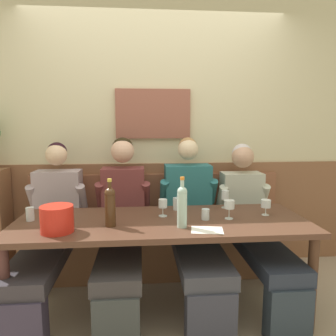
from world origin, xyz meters
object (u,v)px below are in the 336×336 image
Objects in this scene: ice_bucket at (57,219)px; wine_glass_mid_right at (266,204)px; wine_bottle_green_tall at (110,205)px; wine_glass_near_bucket at (163,204)px; wine_glass_center_front at (229,205)px; dining_table at (162,230)px; water_tumbler_center at (205,214)px; person_right_seat at (122,218)px; person_center_left_seat at (49,225)px; wine_glass_center_rear at (225,196)px; wine_bottle_clear_water at (182,205)px; person_left_seat at (193,219)px; person_center_right_seat at (253,219)px; water_tumbler_right at (30,214)px; wall_bench at (157,244)px; water_tumbler_left at (177,204)px.

ice_bucket reaches higher than wine_glass_mid_right.
wine_bottle_green_tall is at bearing 15.20° from ice_bucket.
wine_glass_center_front is at bearing -12.51° from wine_glass_near_bucket.
dining_table is 10.09× the size of ice_bucket.
water_tumbler_center is (0.32, -0.02, 0.12)m from dining_table.
person_right_seat reaches higher than wine_glass_mid_right.
person_center_left_seat is 15.70× the size of water_tumbler_center.
wine_glass_near_bucket is 0.50m from wine_glass_center_front.
person_right_seat reaches higher than wine_glass_center_rear.
wine_glass_center_front reaches higher than wine_glass_near_bucket.
wine_bottle_clear_water is 1.05× the size of wine_bottle_green_tall.
wine_glass_mid_right is (0.26, -0.24, -0.02)m from wine_glass_center_rear.
person_center_left_seat is at bearing 179.03° from wine_glass_center_rear.
person_left_seat is at bearing 28.33° from ice_bucket.
person_right_seat reaches higher than person_left_seat.
ice_bucket is 1.22m from wine_glass_center_front.
wine_glass_near_bucket is (0.33, -0.25, 0.18)m from person_right_seat.
water_tumbler_right is at bearing -171.80° from person_center_right_seat.
person_center_left_seat reaches higher than wine_glass_mid_right.
wine_bottle_green_tall is (-0.36, -0.11, 0.23)m from dining_table.
ice_bucket is at bearing -160.94° from person_center_right_seat.
wine_glass_near_bucket is at bearing 80.54° from dining_table.
dining_table is 0.44m from person_left_seat.
wine_glass_center_rear reaches higher than wine_glass_center_front.
wine_glass_center_rear is at bearing -0.97° from person_center_left_seat.
wall_bench is 0.76m from dining_table.
wall_bench is 1.87× the size of person_right_seat.
wine_glass_near_bucket is at bearing 167.49° from wine_glass_center_front.
person_center_right_seat is 12.50× the size of water_tumbler_left.
dining_table is 1.72× the size of person_center_right_seat.
wine_bottle_clear_water is (-0.68, -0.50, 0.27)m from person_center_right_seat.
water_tumbler_center is at bearing -84.50° from person_left_seat.
water_tumbler_right is (-1.09, 0.24, -0.11)m from wine_bottle_clear_water.
wall_bench is 0.58m from person_right_seat.
wine_glass_center_rear is (0.27, -0.04, 0.20)m from person_left_seat.
wine_glass_center_front is (0.49, -0.11, 0.01)m from wine_glass_near_bucket.
wine_glass_mid_right is (0.81, 0.05, 0.17)m from dining_table.
wine_bottle_clear_water reaches higher than ice_bucket.
person_left_seat is at bearing 0.72° from person_center_left_seat.
wine_bottle_clear_water is at bearing 1.72° from ice_bucket.
water_tumbler_right and water_tumbler_left have the same top height.
wine_bottle_clear_water is at bearing -143.96° from person_center_right_seat.
person_left_seat reaches higher than wine_glass_mid_right.
person_left_seat is 0.46m from wine_glass_center_front.
dining_table is 0.44m from wine_bottle_green_tall.
person_center_left_seat is at bearing 171.27° from wine_glass_mid_right.
person_left_seat is 1.14m from ice_bucket.
water_tumbler_center is (1.22, -0.34, 0.16)m from person_center_left_seat.
ice_bucket is at bearing -128.96° from wall_bench.
person_right_seat is 8.83× the size of wine_glass_center_rear.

